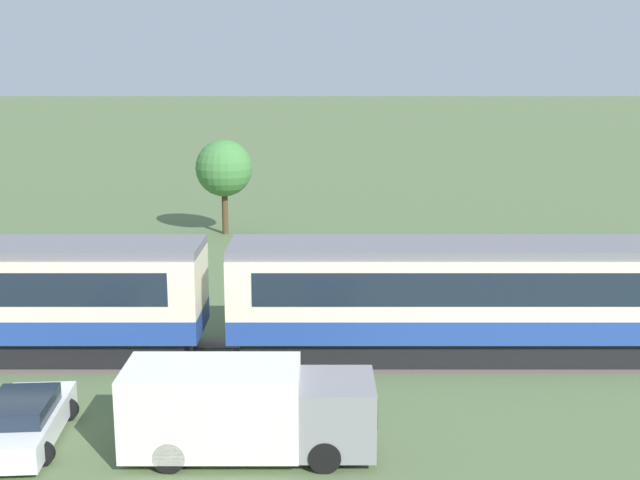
{
  "coord_description": "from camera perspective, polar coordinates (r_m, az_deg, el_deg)",
  "views": [
    {
      "loc": [
        -17.62,
        -26.12,
        9.6
      ],
      "look_at": [
        -17.55,
        3.48,
        3.38
      ],
      "focal_mm": 45.0,
      "sensor_mm": 36.0,
      "label": 1
    }
  ],
  "objects": [
    {
      "name": "railway_track",
      "position": [
        27.94,
        0.63,
        -8.2
      ],
      "size": [
        133.39,
        3.6,
        0.04
      ],
      "color": "#665B51",
      "rests_on": "ground_plane"
    },
    {
      "name": "delivery_truck_grey",
      "position": [
        20.87,
        -5.52,
        -11.86
      ],
      "size": [
        6.35,
        2.25,
        2.35
      ],
      "color": "gray",
      "rests_on": "ground_plane"
    },
    {
      "name": "passenger_train",
      "position": [
        27.46,
        -6.99,
        -3.83
      ],
      "size": [
        90.46,
        3.2,
        3.98
      ],
      "color": "#234293",
      "rests_on": "ground_plane"
    },
    {
      "name": "parked_car_white",
      "position": [
        22.93,
        -20.47,
        -11.98
      ],
      "size": [
        2.4,
        4.4,
        1.29
      ],
      "rotation": [
        0.0,
        0.0,
        1.64
      ],
      "color": "white",
      "rests_on": "ground_plane"
    },
    {
      "name": "yard_tree_1",
      "position": [
        48.18,
        -6.99,
        5.07
      ],
      "size": [
        3.38,
        3.38,
        5.68
      ],
      "color": "#4C3823",
      "rests_on": "ground_plane"
    }
  ]
}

